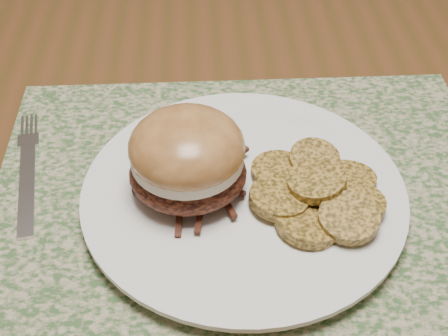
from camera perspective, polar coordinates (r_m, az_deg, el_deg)
The scene contains 6 objects.
dining_table at distance 0.74m, azimuth 7.75°, elevation 2.37°, with size 1.50×0.90×0.75m.
placemat at distance 0.56m, azimuth 2.23°, elevation -1.86°, with size 0.45×0.33×0.00m, color #36562C.
dinner_plate at distance 0.53m, azimuth 1.81°, elevation -2.50°, with size 0.26×0.26×0.02m, color white.
pork_sandwich at distance 0.50m, azimuth -3.38°, elevation 0.92°, with size 0.10×0.10×0.07m.
roasted_potatoes at distance 0.52m, azimuth 8.58°, elevation -2.20°, with size 0.12×0.13×0.03m.
fork at distance 0.59m, azimuth -17.51°, elevation -0.16°, with size 0.04×0.17×0.00m.
Camera 1 is at (-0.13, -0.55, 1.14)m, focal length 50.00 mm.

